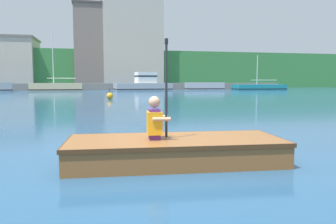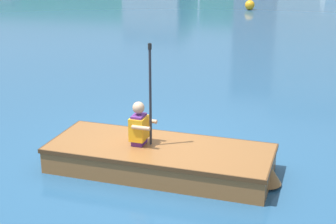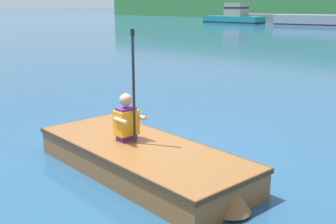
% 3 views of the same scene
% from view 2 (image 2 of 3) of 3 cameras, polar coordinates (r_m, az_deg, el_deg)
% --- Properties ---
extents(ground_plane, '(300.00, 300.00, 0.00)m').
position_cam_2_polar(ground_plane, '(7.89, -2.32, -4.95)').
color(ground_plane, navy).
extents(rowboat_foreground, '(3.37, 1.49, 0.37)m').
position_cam_2_polar(rowboat_foreground, '(7.34, -0.54, -5.03)').
color(rowboat_foreground, brown).
rests_on(rowboat_foreground, ground).
extents(person_paddler, '(0.35, 0.38, 1.47)m').
position_cam_2_polar(person_paddler, '(7.28, -3.19, -1.41)').
color(person_paddler, '#592672').
rests_on(person_paddler, rowboat_foreground).
extents(channel_buoy, '(0.44, 0.44, 0.72)m').
position_cam_2_polar(channel_buoy, '(24.31, 9.05, 11.64)').
color(channel_buoy, orange).
rests_on(channel_buoy, ground).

